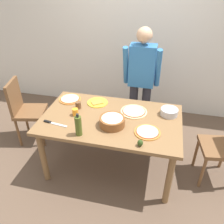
# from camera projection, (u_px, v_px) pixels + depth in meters

# --- Properties ---
(ground) EXTENTS (8.00, 8.00, 0.00)m
(ground) POSITION_uv_depth(u_px,v_px,m) (111.00, 165.00, 3.08)
(ground) COLOR brown
(wall_back) EXTENTS (5.60, 0.10, 2.60)m
(wall_back) POSITION_uv_depth(u_px,v_px,m) (134.00, 35.00, 3.68)
(wall_back) COLOR silver
(wall_back) RESTS_ON ground
(dining_table) EXTENTS (1.60, 0.96, 0.76)m
(dining_table) POSITION_uv_depth(u_px,v_px,m) (111.00, 124.00, 2.72)
(dining_table) COLOR brown
(dining_table) RESTS_ON ground
(person_cook) EXTENTS (0.49, 0.25, 1.62)m
(person_cook) POSITION_uv_depth(u_px,v_px,m) (141.00, 79.00, 3.14)
(person_cook) COLOR #2D2D38
(person_cook) RESTS_ON ground
(chair_wooden_left) EXTENTS (0.48, 0.48, 0.95)m
(chair_wooden_left) POSITION_uv_depth(u_px,v_px,m) (25.00, 108.00, 3.26)
(chair_wooden_left) COLOR brown
(chair_wooden_left) RESTS_ON ground
(pizza_raw_on_board) EXTENTS (0.32, 0.32, 0.02)m
(pizza_raw_on_board) POSITION_uv_depth(u_px,v_px,m) (134.00, 111.00, 2.77)
(pizza_raw_on_board) COLOR beige
(pizza_raw_on_board) RESTS_ON dining_table
(pizza_cooked_on_tray) EXTENTS (0.28, 0.28, 0.02)m
(pizza_cooked_on_tray) POSITION_uv_depth(u_px,v_px,m) (70.00, 99.00, 3.02)
(pizza_cooked_on_tray) COLOR #C67A33
(pizza_cooked_on_tray) RESTS_ON dining_table
(pizza_second_cooked) EXTENTS (0.28, 0.28, 0.02)m
(pizza_second_cooked) POSITION_uv_depth(u_px,v_px,m) (147.00, 132.00, 2.43)
(pizza_second_cooked) COLOR #C67A33
(pizza_second_cooked) RESTS_ON dining_table
(plate_with_slice) EXTENTS (0.26, 0.26, 0.02)m
(plate_with_slice) POSITION_uv_depth(u_px,v_px,m) (97.00, 102.00, 2.94)
(plate_with_slice) COLOR gold
(plate_with_slice) RESTS_ON dining_table
(popcorn_bowl) EXTENTS (0.28, 0.28, 0.11)m
(popcorn_bowl) POSITION_uv_depth(u_px,v_px,m) (112.00, 121.00, 2.51)
(popcorn_bowl) COLOR brown
(popcorn_bowl) RESTS_ON dining_table
(mixing_bowl_steel) EXTENTS (0.20, 0.20, 0.08)m
(mixing_bowl_steel) POSITION_uv_depth(u_px,v_px,m) (169.00, 112.00, 2.70)
(mixing_bowl_steel) COLOR #B7B7BC
(mixing_bowl_steel) RESTS_ON dining_table
(olive_oil_bottle) EXTENTS (0.07, 0.07, 0.26)m
(olive_oil_bottle) POSITION_uv_depth(u_px,v_px,m) (78.00, 126.00, 2.35)
(olive_oil_bottle) COLOR #47561E
(olive_oil_bottle) RESTS_ON dining_table
(cup_orange) EXTENTS (0.07, 0.07, 0.08)m
(cup_orange) POSITION_uv_depth(u_px,v_px,m) (75.00, 112.00, 2.69)
(cup_orange) COLOR orange
(cup_orange) RESTS_ON dining_table
(cup_small_brown) EXTENTS (0.07, 0.07, 0.08)m
(cup_small_brown) POSITION_uv_depth(u_px,v_px,m) (78.00, 105.00, 2.82)
(cup_small_brown) COLOR brown
(cup_small_brown) RESTS_ON dining_table
(chef_knife) EXTENTS (0.29, 0.06, 0.02)m
(chef_knife) POSITION_uv_depth(u_px,v_px,m) (52.00, 123.00, 2.57)
(chef_knife) COLOR silver
(chef_knife) RESTS_ON dining_table
(avocado) EXTENTS (0.06, 0.06, 0.07)m
(avocado) POSITION_uv_depth(u_px,v_px,m) (140.00, 143.00, 2.24)
(avocado) COLOR #2D4219
(avocado) RESTS_ON dining_table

